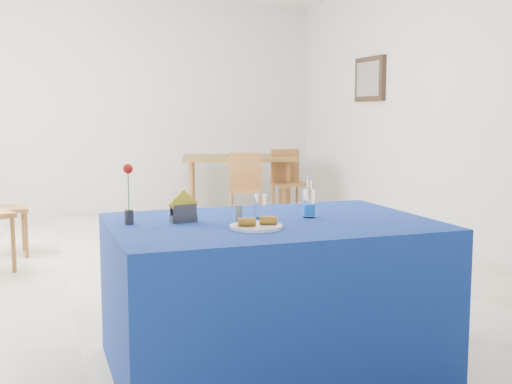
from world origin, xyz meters
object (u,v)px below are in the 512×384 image
plate (256,227)px  blue_table (271,294)px  chair_bg_right (288,178)px  water_bottle (309,204)px  oak_table (238,162)px  chair_bg_left (245,183)px

plate → blue_table: 0.45m
plate → chair_bg_right: (2.05, 4.64, -0.28)m
water_bottle → chair_bg_right: bearing=69.2°
blue_table → oak_table: size_ratio=1.00×
blue_table → oak_table: blue_table is taller
chair_bg_left → chair_bg_right: 0.80m
plate → water_bottle: bearing=30.6°
chair_bg_right → chair_bg_left: bearing=-152.1°
chair_bg_left → oak_table: bearing=96.2°
blue_table → water_bottle: water_bottle is taller
plate → oak_table: size_ratio=0.16×
plate → chair_bg_left: chair_bg_left is taller
water_bottle → chair_bg_left: 4.17m
blue_table → chair_bg_left: chair_bg_left is taller
oak_table → chair_bg_right: chair_bg_right is taller
water_bottle → chair_bg_right: water_bottle is taller
chair_bg_right → oak_table: bearing=140.4°
blue_table → chair_bg_left: (1.21, 4.08, 0.11)m
plate → oak_table: bearing=73.2°
blue_table → water_bottle: size_ratio=7.44×
water_bottle → oak_table: 4.98m
plate → water_bottle: water_bottle is taller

